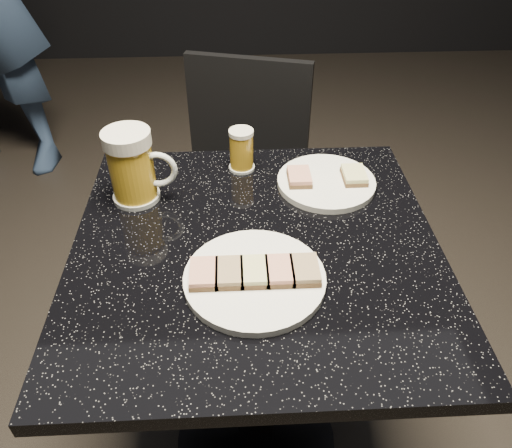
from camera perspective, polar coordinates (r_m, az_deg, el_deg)
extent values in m
plane|color=black|center=(1.55, 0.00, -23.55)|extent=(6.00, 6.00, 0.00)
cylinder|color=white|center=(0.88, -0.16, -6.25)|extent=(0.25, 0.25, 0.01)
cylinder|color=white|center=(1.12, 8.02, 4.75)|extent=(0.22, 0.22, 0.01)
cylinder|color=black|center=(1.54, 0.00, -23.33)|extent=(0.44, 0.44, 0.03)
cylinder|color=black|center=(1.23, 0.00, -15.58)|extent=(0.10, 0.10, 0.69)
cube|color=black|center=(0.96, 0.00, -3.01)|extent=(0.70, 0.70, 0.03)
cylinder|color=silver|center=(1.10, -13.46, 3.16)|extent=(0.10, 0.10, 0.01)
cylinder|color=gold|center=(1.06, -13.98, 5.99)|extent=(0.09, 0.09, 0.12)
cylinder|color=white|center=(1.02, -14.62, 9.46)|extent=(0.10, 0.10, 0.03)
torus|color=white|center=(1.04, -11.20, 6.10)|extent=(0.08, 0.01, 0.08)
cylinder|color=silver|center=(1.16, -1.63, 6.53)|extent=(0.06, 0.06, 0.01)
cylinder|color=#BE8C1F|center=(1.14, -1.67, 8.40)|extent=(0.05, 0.05, 0.08)
cylinder|color=silver|center=(1.12, -1.71, 10.42)|extent=(0.06, 0.06, 0.01)
cube|color=black|center=(1.53, -2.26, 1.79)|extent=(0.46, 0.46, 0.04)
cylinder|color=black|center=(1.62, -8.99, -7.48)|extent=(0.03, 0.03, 0.43)
cylinder|color=black|center=(1.56, 2.28, -9.42)|extent=(0.03, 0.03, 0.43)
cylinder|color=black|center=(1.84, -5.68, -0.44)|extent=(0.03, 0.03, 0.43)
cylinder|color=black|center=(1.78, 4.19, -1.85)|extent=(0.03, 0.03, 0.43)
cube|color=black|center=(1.56, -0.86, 12.05)|extent=(0.37, 0.13, 0.38)
cube|color=#4C3521|center=(0.87, -5.95, -5.86)|extent=(0.05, 0.07, 0.01)
cube|color=tan|center=(0.86, -5.99, -5.42)|extent=(0.05, 0.07, 0.01)
cube|color=#4C3521|center=(0.87, -3.06, -5.78)|extent=(0.05, 0.07, 0.01)
cube|color=#8C7251|center=(0.86, -3.08, -5.34)|extent=(0.05, 0.07, 0.01)
cube|color=#4C3521|center=(0.87, -0.17, -5.69)|extent=(0.05, 0.07, 0.01)
cube|color=#D1D184|center=(0.86, -0.17, -5.24)|extent=(0.05, 0.07, 0.01)
cube|color=#4C3521|center=(0.87, 2.72, -5.58)|extent=(0.05, 0.07, 0.01)
cube|color=tan|center=(0.86, 2.74, -5.13)|extent=(0.05, 0.07, 0.01)
cube|color=#4C3521|center=(0.87, 5.58, -5.46)|extent=(0.05, 0.07, 0.01)
cube|color=#8C7251|center=(0.87, 5.61, -5.01)|extent=(0.05, 0.07, 0.01)
cube|color=#4C3521|center=(1.10, 4.96, 5.20)|extent=(0.05, 0.07, 0.01)
cube|color=tan|center=(1.09, 4.99, 5.61)|extent=(0.05, 0.07, 0.01)
cube|color=#4C3521|center=(1.12, 11.13, 5.30)|extent=(0.05, 0.07, 0.01)
cube|color=#D1D184|center=(1.12, 11.19, 5.70)|extent=(0.05, 0.07, 0.01)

